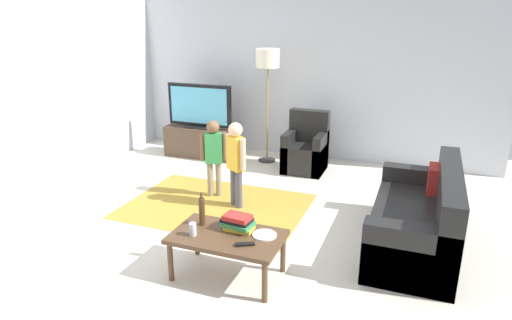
{
  "coord_description": "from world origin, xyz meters",
  "views": [
    {
      "loc": [
        1.8,
        -4.12,
        2.34
      ],
      "look_at": [
        0.0,
        0.6,
        0.65
      ],
      "focal_mm": 31.66,
      "sensor_mm": 36.0,
      "label": 1
    }
  ],
  "objects": [
    {
      "name": "tv_remote",
      "position": [
        0.49,
        -0.95,
        0.43
      ],
      "size": [
        0.17,
        0.13,
        0.02
      ],
      "primitive_type": "cube",
      "rotation": [
        0.0,
        0.0,
        0.52
      ],
      "color": "black",
      "rests_on": "coffee_table"
    },
    {
      "name": "area_rug",
      "position": [
        -0.51,
        0.53,
        0.0
      ],
      "size": [
        2.2,
        1.6,
        0.01
      ],
      "primitive_type": "cube",
      "color": "#B28C33",
      "rests_on": "ground"
    },
    {
      "name": "coffee_table",
      "position": [
        0.27,
        -0.83,
        0.37
      ],
      "size": [
        1.0,
        0.6,
        0.42
      ],
      "color": "#513823",
      "rests_on": "ground"
    },
    {
      "name": "wall_left",
      "position": [
        -3.0,
        0.0,
        1.35
      ],
      "size": [
        0.12,
        6.0,
        2.7
      ],
      "primitive_type": "cube",
      "color": "silver",
      "rests_on": "ground"
    },
    {
      "name": "plate",
      "position": [
        0.59,
        -0.73,
        0.43
      ],
      "size": [
        0.22,
        0.22,
        0.02
      ],
      "color": "white",
      "rests_on": "coffee_table"
    },
    {
      "name": "book_stack",
      "position": [
        0.32,
        -0.7,
        0.49
      ],
      "size": [
        0.3,
        0.23,
        0.15
      ],
      "color": "yellow",
      "rests_on": "coffee_table"
    },
    {
      "name": "tv_stand",
      "position": [
        -1.62,
        2.3,
        0.24
      ],
      "size": [
        1.2,
        0.44,
        0.5
      ],
      "color": "#4C3828",
      "rests_on": "ground"
    },
    {
      "name": "bottle",
      "position": [
        -0.03,
        -0.73,
        0.56
      ],
      "size": [
        0.06,
        0.06,
        0.33
      ],
      "color": "#4C3319",
      "rests_on": "coffee_table"
    },
    {
      "name": "tv",
      "position": [
        -1.62,
        2.28,
        0.85
      ],
      "size": [
        1.1,
        0.28,
        0.71
      ],
      "color": "black",
      "rests_on": "tv_stand"
    },
    {
      "name": "soda_can",
      "position": [
        -0.01,
        -0.95,
        0.48
      ],
      "size": [
        0.07,
        0.07,
        0.12
      ],
      "primitive_type": "cylinder",
      "color": "silver",
      "rests_on": "coffee_table"
    },
    {
      "name": "wall_back",
      "position": [
        0.0,
        3.0,
        1.35
      ],
      "size": [
        6.0,
        0.12,
        2.7
      ],
      "primitive_type": "cube",
      "color": "silver",
      "rests_on": "ground"
    },
    {
      "name": "armchair",
      "position": [
        0.18,
        2.26,
        0.3
      ],
      "size": [
        0.6,
        0.6,
        0.9
      ],
      "color": "black",
      "rests_on": "ground"
    },
    {
      "name": "floor_lamp",
      "position": [
        -0.52,
        2.45,
        1.54
      ],
      "size": [
        0.36,
        0.36,
        1.78
      ],
      "color": "#262626",
      "rests_on": "ground"
    },
    {
      "name": "ground",
      "position": [
        0.0,
        0.0,
        0.0
      ],
      "size": [
        7.8,
        7.8,
        0.0
      ],
      "primitive_type": "plane",
      "color": "beige"
    },
    {
      "name": "child_near_tv",
      "position": [
        -0.67,
        0.83,
        0.61
      ],
      "size": [
        0.31,
        0.2,
        1.02
      ],
      "color": "gray",
      "rests_on": "ground"
    },
    {
      "name": "couch",
      "position": [
        1.9,
        0.36,
        0.29
      ],
      "size": [
        0.8,
        1.8,
        0.86
      ],
      "color": "black",
      "rests_on": "ground"
    },
    {
      "name": "child_center",
      "position": [
        -0.27,
        0.63,
        0.65
      ],
      "size": [
        0.32,
        0.23,
        1.07
      ],
      "color": "#4C4C59",
      "rests_on": "ground"
    }
  ]
}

